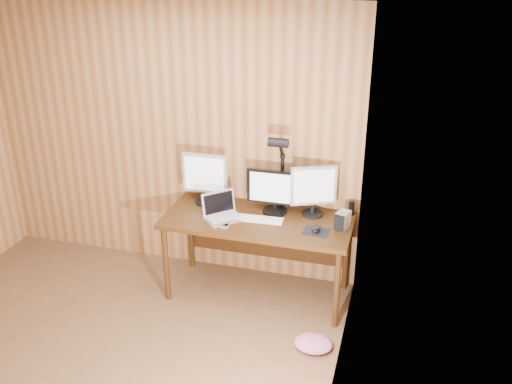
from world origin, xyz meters
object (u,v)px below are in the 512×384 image
at_px(monitor_left, 205,177).
at_px(phone, 226,225).
at_px(desk, 260,228).
at_px(speaker, 351,208).
at_px(mouse, 316,229).
at_px(hard_drive, 343,220).
at_px(keyboard, 260,219).
at_px(desk_lamp, 280,162).
at_px(monitor_center, 275,191).
at_px(monitor_right, 313,189).
at_px(laptop, 222,212).

height_order(monitor_left, phone, monitor_left).
xyz_separation_m(desk, phone, (-0.22, -0.26, 0.13)).
distance_m(phone, speaker, 1.09).
xyz_separation_m(mouse, phone, (-0.74, -0.09, -0.02)).
bearing_deg(speaker, hard_drive, -98.33).
distance_m(keyboard, desk_lamp, 0.52).
bearing_deg(monitor_center, keyboard, -113.85).
height_order(monitor_right, mouse, monitor_right).
relative_size(monitor_left, keyboard, 1.17).
relative_size(monitor_center, hard_drive, 3.17).
distance_m(desk, monitor_center, 0.35).
bearing_deg(hard_drive, desk, -166.79).
relative_size(desk, speaker, 13.25).
bearing_deg(phone, desk, 49.30).
xyz_separation_m(desk, mouse, (0.52, -0.17, 0.15)).
bearing_deg(hard_drive, laptop, -158.07).
bearing_deg(keyboard, desk_lamp, 63.26).
height_order(monitor_center, phone, monitor_center).
height_order(monitor_center, monitor_left, monitor_left).
distance_m(laptop, hard_drive, 1.02).
height_order(mouse, phone, mouse).
height_order(monitor_left, mouse, monitor_left).
relative_size(monitor_left, hard_drive, 2.97).
distance_m(monitor_center, hard_drive, 0.63).
xyz_separation_m(monitor_center, phone, (-0.33, -0.35, -0.19)).
height_order(desk, monitor_left, monitor_left).
xyz_separation_m(phone, speaker, (0.97, 0.49, 0.05)).
relative_size(hard_drive, speaker, 1.28).
height_order(phone, speaker, speaker).
height_order(monitor_center, monitor_right, monitor_right).
bearing_deg(speaker, monitor_right, -163.27).
xyz_separation_m(monitor_center, monitor_right, (0.33, 0.03, 0.04)).
distance_m(hard_drive, speaker, 0.28).
relative_size(desk, mouse, 14.14).
bearing_deg(mouse, keyboard, 165.43).
bearing_deg(desk_lamp, monitor_center, -107.70).
bearing_deg(speaker, desk, -163.68).
height_order(monitor_left, laptop, monitor_left).
bearing_deg(keyboard, hard_drive, 1.09).
bearing_deg(monitor_right, laptop, 176.06).
distance_m(monitor_center, speaker, 0.67).
xyz_separation_m(laptop, desk_lamp, (0.44, 0.28, 0.40)).
bearing_deg(mouse, hard_drive, 24.90).
relative_size(laptop, mouse, 3.34).
distance_m(desk, monitor_left, 0.66).
bearing_deg(keyboard, laptop, -176.07).
bearing_deg(keyboard, speaker, 21.01).
xyz_separation_m(hard_drive, phone, (-0.93, -0.21, -0.07)).
bearing_deg(desk, phone, -129.62).
height_order(hard_drive, speaker, hard_drive).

